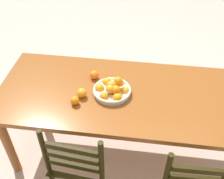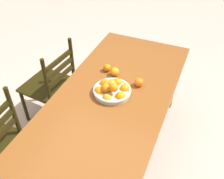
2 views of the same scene
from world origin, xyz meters
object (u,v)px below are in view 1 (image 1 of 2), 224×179
Objects in this scene: orange_loose_1 at (75,101)px; orange_loose_2 at (94,75)px; dining_table at (125,101)px; fruit_bowl at (112,90)px; orange_loose_0 at (82,93)px.

orange_loose_1 is 0.92× the size of orange_loose_2.
fruit_bowl is at bearing 9.44° from dining_table.
orange_loose_1 is at bearing 30.48° from fruit_bowl.
orange_loose_0 is at bearing 76.73° from orange_loose_2.
orange_loose_2 is (-0.09, -0.33, 0.00)m from orange_loose_1.
orange_loose_0 reaches higher than orange_loose_1.
orange_loose_1 is 0.34m from orange_loose_2.
dining_table is 30.37× the size of orange_loose_1.
orange_loose_2 is at bearing -103.27° from orange_loose_0.
orange_loose_1 is at bearing 68.72° from orange_loose_0.
dining_table is 6.74× the size of fruit_bowl.
fruit_bowl reaches higher than orange_loose_2.
orange_loose_1 is (0.37, 0.17, 0.12)m from dining_table.
dining_table is 0.37m from orange_loose_0.
fruit_bowl is 0.24m from orange_loose_0.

